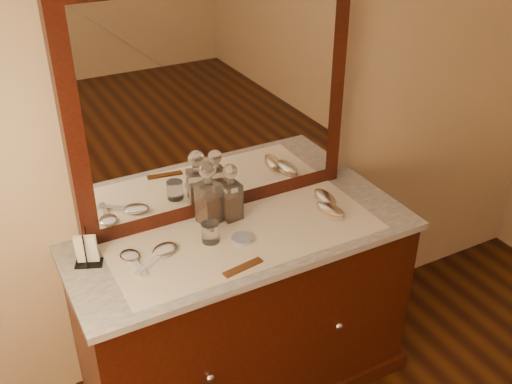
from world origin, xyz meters
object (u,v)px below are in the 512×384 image
napkin_rack (87,251)px  decanter_right (231,198)px  pin_dish (242,239)px  comb (243,267)px  mirror_frame (215,99)px  brush_far (325,199)px  decanter_left (209,199)px  hand_mirror_outer (132,258)px  dresser_cabinet (245,316)px  brush_near (330,210)px  hand_mirror_inner (162,252)px

napkin_rack → decanter_right: (0.62, 0.03, 0.04)m
napkin_rack → decanter_right: size_ratio=0.60×
pin_dish → comb: bearing=-115.9°
mirror_frame → brush_far: bearing=-25.7°
decanter_left → decanter_right: size_ratio=1.10×
hand_mirror_outer → dresser_cabinet: bearing=-5.5°
brush_far → mirror_frame: bearing=154.3°
comb → decanter_right: bearing=62.4°
decanter_left → brush_far: decanter_left is taller
decanter_left → brush_near: size_ratio=1.75×
mirror_frame → napkin_rack: bearing=-166.7°
pin_dish → decanter_right: decanter_right is taller
dresser_cabinet → pin_dish: (-0.03, -0.04, 0.45)m
pin_dish → decanter_right: 0.20m
dresser_cabinet → decanter_right: decanter_right is taller
comb → hand_mirror_inner: hand_mirror_inner is taller
hand_mirror_inner → napkin_rack: bearing=163.4°
brush_near → dresser_cabinet: bearing=173.0°
dresser_cabinet → napkin_rack: napkin_rack is taller
dresser_cabinet → decanter_left: size_ratio=4.99×
comb → hand_mirror_inner: bearing=127.6°
napkin_rack → hand_mirror_outer: size_ratio=0.76×
decanter_left → hand_mirror_inner: decanter_left is taller
hand_mirror_outer → decanter_left: bearing=15.6°
dresser_cabinet → hand_mirror_inner: (-0.35, 0.02, 0.45)m
comb → mirror_frame: bearing=67.6°
mirror_frame → brush_near: mirror_frame is taller
napkin_rack → mirror_frame: bearing=13.3°
pin_dish → dresser_cabinet: bearing=51.8°
decanter_left → hand_mirror_outer: bearing=-164.4°
brush_far → hand_mirror_inner: 0.77m
pin_dish → brush_near: brush_near is taller
comb → napkin_rack: 0.59m
decanter_right → napkin_rack: bearing=-177.2°
comb → hand_mirror_outer: size_ratio=0.85×
brush_near → hand_mirror_outer: (-0.85, 0.09, -0.01)m
pin_dish → brush_far: size_ratio=0.53×
hand_mirror_outer → brush_far: bearing=-0.2°
napkin_rack → hand_mirror_inner: (0.26, -0.08, -0.05)m
napkin_rack → hand_mirror_inner: 0.28m
mirror_frame → decanter_left: bearing=-132.2°
brush_far → hand_mirror_inner: bearing=-178.5°
decanter_left → dresser_cabinet: bearing=-59.4°
decanter_right → brush_near: bearing=-25.1°
pin_dish → napkin_rack: bearing=166.4°
pin_dish → brush_far: (0.45, 0.08, 0.01)m
brush_near → mirror_frame: bearing=143.0°
pin_dish → hand_mirror_outer: size_ratio=0.43×
dresser_cabinet → comb: (-0.11, -0.20, 0.45)m
comb → pin_dish: bearing=55.6°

